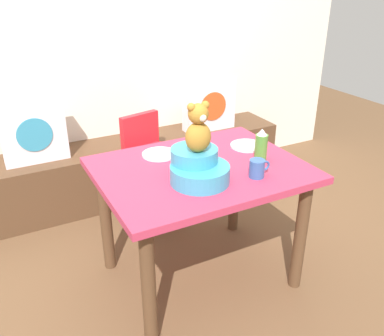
% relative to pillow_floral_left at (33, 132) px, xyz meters
% --- Properties ---
extents(ground_plane, '(8.00, 8.00, 0.00)m').
position_rel_pillow_floral_left_xyz_m(ground_plane, '(0.70, -1.16, -0.68)').
color(ground_plane, brown).
extents(back_wall, '(4.40, 0.10, 2.60)m').
position_rel_pillow_floral_left_xyz_m(back_wall, '(0.70, 0.29, 0.62)').
color(back_wall, silver).
rests_on(back_wall, ground_plane).
extents(window_bench, '(2.60, 0.44, 0.46)m').
position_rel_pillow_floral_left_xyz_m(window_bench, '(0.70, 0.02, -0.45)').
color(window_bench, brown).
rests_on(window_bench, ground_plane).
extents(pillow_floral_left, '(0.44, 0.15, 0.44)m').
position_rel_pillow_floral_left_xyz_m(pillow_floral_left, '(0.00, 0.00, 0.00)').
color(pillow_floral_left, silver).
rests_on(pillow_floral_left, window_bench).
extents(pillow_floral_right, '(0.44, 0.15, 0.44)m').
position_rel_pillow_floral_left_xyz_m(pillow_floral_right, '(1.42, 0.00, 0.00)').
color(pillow_floral_right, silver).
rests_on(pillow_floral_right, window_bench).
extents(dining_table, '(1.10, 0.86, 0.74)m').
position_rel_pillow_floral_left_xyz_m(dining_table, '(0.70, -1.16, -0.06)').
color(dining_table, '#B73351').
rests_on(dining_table, ground_plane).
extents(highchair, '(0.40, 0.50, 0.79)m').
position_rel_pillow_floral_left_xyz_m(highchair, '(0.71, -0.42, -0.16)').
color(highchair, red).
rests_on(highchair, ground_plane).
extents(infant_seat_teal, '(0.30, 0.33, 0.16)m').
position_rel_pillow_floral_left_xyz_m(infant_seat_teal, '(0.61, -1.29, 0.13)').
color(infant_seat_teal, teal).
rests_on(infant_seat_teal, dining_table).
extents(teddy_bear, '(0.13, 0.12, 0.25)m').
position_rel_pillow_floral_left_xyz_m(teddy_bear, '(0.61, -1.29, 0.34)').
color(teddy_bear, '#A87729').
rests_on(teddy_bear, infant_seat_teal).
extents(ketchup_bottle, '(0.07, 0.07, 0.18)m').
position_rel_pillow_floral_left_xyz_m(ketchup_bottle, '(1.04, -1.24, 0.15)').
color(ketchup_bottle, '#4C8C33').
rests_on(ketchup_bottle, dining_table).
extents(coffee_mug, '(0.12, 0.08, 0.09)m').
position_rel_pillow_floral_left_xyz_m(coffee_mug, '(0.90, -1.40, 0.11)').
color(coffee_mug, '#335999').
rests_on(coffee_mug, dining_table).
extents(dinner_plate_near, '(0.20, 0.20, 0.01)m').
position_rel_pillow_floral_left_xyz_m(dinner_plate_near, '(1.09, -1.04, 0.07)').
color(dinner_plate_near, white).
rests_on(dinner_plate_near, dining_table).
extents(dinner_plate_far, '(0.20, 0.20, 0.01)m').
position_rel_pillow_floral_left_xyz_m(dinner_plate_far, '(0.57, -0.91, 0.07)').
color(dinner_plate_far, white).
rests_on(dinner_plate_far, dining_table).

